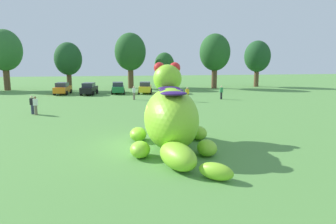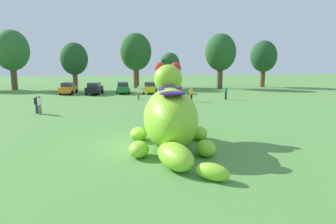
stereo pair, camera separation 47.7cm
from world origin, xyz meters
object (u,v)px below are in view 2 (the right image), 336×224
at_px(car_black, 94,89).
at_px(spectator_near_inflatable, 37,105).
at_px(car_yellow, 150,88).
at_px(spectator_by_cars, 40,105).
at_px(spectator_wandering, 226,93).
at_px(spectator_far_side, 191,95).
at_px(car_red, 175,88).
at_px(car_green, 123,88).
at_px(giant_inflatable_creature, 171,117).
at_px(spectator_mid_field, 138,93).
at_px(car_orange, 68,88).

relative_size(car_black, spectator_near_inflatable, 2.53).
distance_m(car_yellow, spectator_by_cars, 20.20).
distance_m(spectator_wandering, spectator_far_side, 4.96).
relative_size(spectator_by_cars, spectator_wandering, 1.00).
height_order(car_red, spectator_by_cars, car_red).
distance_m(car_green, car_yellow, 4.04).
relative_size(giant_inflatable_creature, spectator_mid_field, 5.59).
xyz_separation_m(car_black, car_green, (4.14, 0.70, 0.00)).
bearing_deg(car_green, car_red, -6.96).
relative_size(car_green, spectator_by_cars, 2.41).
xyz_separation_m(car_orange, spectator_far_side, (16.08, -10.71, -0.01)).
height_order(giant_inflatable_creature, spectator_far_side, giant_inflatable_creature).
bearing_deg(spectator_mid_field, spectator_wandering, -7.66).
xyz_separation_m(giant_inflatable_creature, spectator_far_side, (5.50, 19.15, -0.92)).
relative_size(car_yellow, spectator_mid_field, 2.52).
height_order(car_yellow, spectator_wandering, car_yellow).
relative_size(car_orange, car_yellow, 0.99).
bearing_deg(spectator_far_side, spectator_wandering, 15.72).
bearing_deg(car_orange, giant_inflatable_creature, -70.50).
distance_m(car_green, spectator_wandering, 15.70).
bearing_deg(car_red, spectator_wandering, -57.40).
bearing_deg(car_black, car_red, -1.18).
bearing_deg(car_orange, spectator_wandering, -24.19).
distance_m(spectator_near_inflatable, spectator_by_cars, 0.65).
xyz_separation_m(car_yellow, spectator_near_inflatable, (-12.07, -15.98, -0.01)).
xyz_separation_m(car_orange, car_black, (3.83, -1.08, 0.00)).
distance_m(car_orange, car_yellow, 12.01).
bearing_deg(spectator_by_cars, car_yellow, 54.71).
bearing_deg(spectator_far_side, car_yellow, 112.52).
bearing_deg(giant_inflatable_creature, car_orange, 109.50).
height_order(spectator_mid_field, spectator_far_side, same).
bearing_deg(car_red, car_yellow, 172.31).
distance_m(car_black, spectator_far_side, 15.58).
relative_size(car_green, spectator_wandering, 2.41).
height_order(car_yellow, car_red, same).
distance_m(car_black, spectator_by_cars, 16.60).
bearing_deg(car_red, giant_inflatable_creature, -100.20).
xyz_separation_m(car_red, spectator_far_side, (0.37, -9.38, -0.01)).
distance_m(car_black, car_yellow, 8.16).
bearing_deg(spectator_mid_field, giant_inflatable_creature, -88.11).
bearing_deg(spectator_far_side, car_red, 92.24).
distance_m(car_orange, car_red, 15.76).
distance_m(car_red, spectator_mid_field, 8.79).
xyz_separation_m(giant_inflatable_creature, spectator_by_cars, (-10.27, 12.55, -0.92)).
bearing_deg(car_red, car_black, 178.82).
xyz_separation_m(car_yellow, spectator_by_cars, (-11.67, -16.49, -0.01)).
height_order(car_green, spectator_mid_field, car_green).
bearing_deg(giant_inflatable_creature, spectator_mid_field, 91.89).
distance_m(car_orange, spectator_near_inflatable, 16.81).
bearing_deg(spectator_far_side, spectator_by_cars, -157.28).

